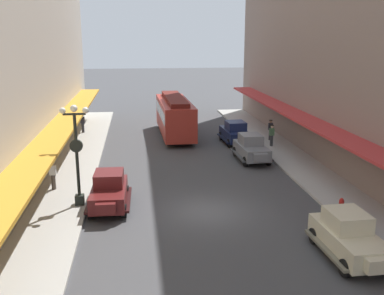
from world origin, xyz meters
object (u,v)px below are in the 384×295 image
object	(u,v)px
parked_car_1	(109,190)
lamp_post_with_clock	(77,151)
parked_car_0	(349,235)
pedestrian_3	(53,175)
pedestrian_0	(270,130)
pedestrian_1	(272,135)
parked_car_2	(251,147)
parked_car_3	(235,132)
fire_hydrant	(341,206)
pedestrian_4	(83,123)
streetcar	(175,115)

from	to	relation	value
parked_car_1	lamp_post_with_clock	world-z (taller)	lamp_post_with_clock
parked_car_0	pedestrian_3	bearing A→B (deg)	144.18
pedestrian_0	pedestrian_3	distance (m)	18.80
parked_car_1	pedestrian_1	world-z (taller)	parked_car_1
parked_car_2	lamp_post_with_clock	xyz separation A→B (m)	(-10.96, -7.50, 2.04)
parked_car_0	pedestrian_3	xyz separation A→B (m)	(-12.93, 9.33, 0.07)
parked_car_3	pedestrian_3	distance (m)	16.27
parked_car_2	parked_car_3	distance (m)	5.25
fire_hydrant	parked_car_0	bearing A→B (deg)	-111.76
parked_car_0	parked_car_1	size ratio (longest dim) A/B	1.00
lamp_post_with_clock	pedestrian_1	size ratio (longest dim) A/B	3.09
parked_car_0	pedestrian_3	distance (m)	15.94
parked_car_3	pedestrian_4	xyz separation A→B (m)	(-12.70, 5.05, 0.07)
parked_car_2	pedestrian_4	world-z (taller)	parked_car_2
pedestrian_0	pedestrian_1	xyz separation A→B (m)	(-0.51, -2.03, 0.00)
parked_car_1	pedestrian_1	size ratio (longest dim) A/B	2.57
parked_car_1	pedestrian_4	world-z (taller)	parked_car_1
parked_car_0	streetcar	bearing A→B (deg)	102.09
streetcar	lamp_post_with_clock	distance (m)	17.24
parked_car_3	lamp_post_with_clock	bearing A→B (deg)	-130.62
lamp_post_with_clock	parked_car_3	bearing A→B (deg)	49.38
streetcar	pedestrian_3	world-z (taller)	streetcar
parked_car_0	pedestrian_0	distance (m)	19.88
parked_car_3	streetcar	xyz separation A→B (m)	(-4.62, 3.26, 0.96)
parked_car_0	parked_car_3	size ratio (longest dim) A/B	1.00
parked_car_1	pedestrian_3	xyz separation A→B (m)	(-3.25, 2.79, 0.07)
fire_hydrant	pedestrian_4	distance (m)	25.29
parked_car_0	streetcar	xyz separation A→B (m)	(-4.89, 22.80, 0.96)
parked_car_1	pedestrian_4	distance (m)	18.35
fire_hydrant	parked_car_1	bearing A→B (deg)	166.70
lamp_post_with_clock	pedestrian_4	xyz separation A→B (m)	(-1.76, 17.80, -1.97)
parked_car_0	parked_car_2	world-z (taller)	same
parked_car_1	pedestrian_0	xyz separation A→B (m)	(12.44, 13.14, 0.07)
pedestrian_1	pedestrian_4	distance (m)	16.73
pedestrian_4	parked_car_1	bearing A→B (deg)	-79.69
pedestrian_3	parked_car_1	bearing A→B (deg)	-40.62
lamp_post_with_clock	fire_hydrant	world-z (taller)	lamp_post_with_clock
parked_car_0	pedestrian_1	distance (m)	17.79
pedestrian_0	pedestrian_1	size ratio (longest dim) A/B	1.00
fire_hydrant	pedestrian_0	world-z (taller)	pedestrian_0
fire_hydrant	pedestrian_0	size ratio (longest dim) A/B	0.49
parked_car_3	fire_hydrant	distance (m)	15.77
parked_car_0	pedestrian_0	size ratio (longest dim) A/B	2.57
streetcar	fire_hydrant	xyz separation A→B (m)	(6.44, -18.92, -1.34)
lamp_post_with_clock	pedestrian_4	world-z (taller)	lamp_post_with_clock
parked_car_0	pedestrian_0	world-z (taller)	parked_car_0
parked_car_1	fire_hydrant	distance (m)	11.54
parked_car_3	pedestrian_1	bearing A→B (deg)	-36.94
pedestrian_1	pedestrian_4	size ratio (longest dim) A/B	1.00
parked_car_0	pedestrian_1	world-z (taller)	parked_car_0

